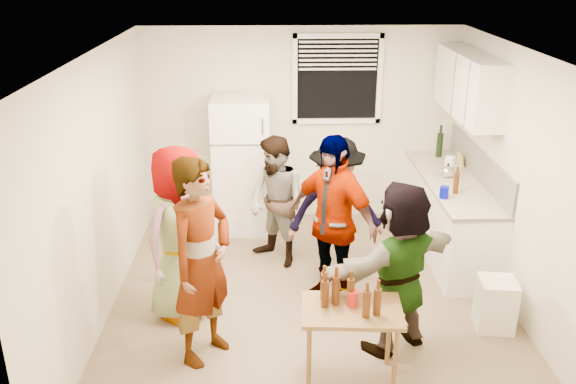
{
  "coord_description": "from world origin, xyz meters",
  "views": [
    {
      "loc": [
        -0.38,
        -5.34,
        3.33
      ],
      "look_at": [
        -0.22,
        0.18,
        1.15
      ],
      "focal_mm": 38.0,
      "sensor_mm": 36.0,
      "label": 1
    }
  ],
  "objects_px": {
    "guest_grey": "(186,313)",
    "guest_back_right": "(334,276)",
    "kettle": "(447,177)",
    "beer_bottle_table": "(335,304)",
    "serving_table": "(349,378)",
    "guest_black": "(329,299)",
    "refrigerator": "(242,165)",
    "guest_orange": "(394,345)",
    "red_cup": "(352,305)",
    "blue_cup": "(443,198)",
    "guest_stripe": "(207,353)",
    "beer_bottle_counter": "(455,193)",
    "trash_bin": "(495,304)",
    "guest_back_left": "(277,261)",
    "wine_bottle": "(438,156)"
  },
  "relations": [
    {
      "from": "guest_grey",
      "to": "guest_back_right",
      "type": "distance_m",
      "value": 1.69
    },
    {
      "from": "kettle",
      "to": "beer_bottle_table",
      "type": "distance_m",
      "value": 2.79
    },
    {
      "from": "serving_table",
      "to": "guest_black",
      "type": "xyz_separation_m",
      "value": [
        -0.05,
        1.25,
        0.0
      ]
    },
    {
      "from": "refrigerator",
      "to": "kettle",
      "type": "xyz_separation_m",
      "value": [
        2.4,
        -0.66,
        0.05
      ]
    },
    {
      "from": "guest_black",
      "to": "guest_orange",
      "type": "xyz_separation_m",
      "value": [
        0.52,
        -0.8,
        0.0
      ]
    },
    {
      "from": "red_cup",
      "to": "guest_orange",
      "type": "bearing_deg",
      "value": 41.07
    },
    {
      "from": "blue_cup",
      "to": "guest_stripe",
      "type": "distance_m",
      "value": 2.93
    },
    {
      "from": "refrigerator",
      "to": "kettle",
      "type": "relative_size",
      "value": 7.81
    },
    {
      "from": "beer_bottle_counter",
      "to": "guest_black",
      "type": "xyz_separation_m",
      "value": [
        -1.4,
        -0.65,
        -0.9
      ]
    },
    {
      "from": "refrigerator",
      "to": "beer_bottle_table",
      "type": "relative_size",
      "value": 6.82
    },
    {
      "from": "guest_back_right",
      "to": "guest_black",
      "type": "bearing_deg",
      "value": -106.33
    },
    {
      "from": "refrigerator",
      "to": "guest_grey",
      "type": "height_order",
      "value": "refrigerator"
    },
    {
      "from": "beer_bottle_counter",
      "to": "blue_cup",
      "type": "relative_size",
      "value": 1.76
    },
    {
      "from": "beer_bottle_table",
      "to": "guest_stripe",
      "type": "relative_size",
      "value": 0.14
    },
    {
      "from": "guest_stripe",
      "to": "guest_orange",
      "type": "distance_m",
      "value": 1.69
    },
    {
      "from": "beer_bottle_counter",
      "to": "trash_bin",
      "type": "distance_m",
      "value": 1.35
    },
    {
      "from": "guest_back_left",
      "to": "wine_bottle",
      "type": "bearing_deg",
      "value": 73.77
    },
    {
      "from": "guest_back_left",
      "to": "guest_black",
      "type": "bearing_deg",
      "value": -11.36
    },
    {
      "from": "red_cup",
      "to": "guest_back_right",
      "type": "bearing_deg",
      "value": 88.88
    },
    {
      "from": "kettle",
      "to": "beer_bottle_counter",
      "type": "distance_m",
      "value": 0.51
    },
    {
      "from": "kettle",
      "to": "guest_orange",
      "type": "height_order",
      "value": "kettle"
    },
    {
      "from": "beer_bottle_counter",
      "to": "red_cup",
      "type": "height_order",
      "value": "beer_bottle_counter"
    },
    {
      "from": "serving_table",
      "to": "red_cup",
      "type": "bearing_deg",
      "value": 79.49
    },
    {
      "from": "refrigerator",
      "to": "guest_stripe",
      "type": "xyz_separation_m",
      "value": [
        -0.22,
        -2.68,
        -0.85
      ]
    },
    {
      "from": "refrigerator",
      "to": "guest_grey",
      "type": "relative_size",
      "value": 0.99
    },
    {
      "from": "beer_bottle_table",
      "to": "red_cup",
      "type": "bearing_deg",
      "value": -10.58
    },
    {
      "from": "blue_cup",
      "to": "refrigerator",
      "type": "bearing_deg",
      "value": 149.49
    },
    {
      "from": "serving_table",
      "to": "guest_back_left",
      "type": "distance_m",
      "value": 2.16
    },
    {
      "from": "guest_black",
      "to": "beer_bottle_table",
      "type": "bearing_deg",
      "value": -50.8
    },
    {
      "from": "refrigerator",
      "to": "trash_bin",
      "type": "distance_m",
      "value": 3.45
    },
    {
      "from": "serving_table",
      "to": "guest_black",
      "type": "height_order",
      "value": "serving_table"
    },
    {
      "from": "red_cup",
      "to": "guest_back_right",
      "type": "relative_size",
      "value": 0.08
    },
    {
      "from": "beer_bottle_counter",
      "to": "kettle",
      "type": "bearing_deg",
      "value": 84.35
    },
    {
      "from": "kettle",
      "to": "beer_bottle_counter",
      "type": "height_order",
      "value": "beer_bottle_counter"
    },
    {
      "from": "guest_grey",
      "to": "beer_bottle_table",
      "type": "bearing_deg",
      "value": -88.41
    },
    {
      "from": "trash_bin",
      "to": "serving_table",
      "type": "bearing_deg",
      "value": -153.94
    },
    {
      "from": "kettle",
      "to": "blue_cup",
      "type": "xyz_separation_m",
      "value": [
        -0.21,
        -0.64,
        0.0
      ]
    },
    {
      "from": "beer_bottle_counter",
      "to": "beer_bottle_table",
      "type": "bearing_deg",
      "value": -129.01
    },
    {
      "from": "guest_orange",
      "to": "kettle",
      "type": "bearing_deg",
      "value": -146.98
    },
    {
      "from": "serving_table",
      "to": "guest_black",
      "type": "relative_size",
      "value": 0.46
    },
    {
      "from": "trash_bin",
      "to": "guest_black",
      "type": "relative_size",
      "value": 0.28
    },
    {
      "from": "guest_orange",
      "to": "beer_bottle_counter",
      "type": "bearing_deg",
      "value": -152.83
    },
    {
      "from": "refrigerator",
      "to": "serving_table",
      "type": "distance_m",
      "value": 3.33
    },
    {
      "from": "kettle",
      "to": "beer_bottle_table",
      "type": "xyz_separation_m",
      "value": [
        -1.52,
        -2.33,
        -0.22
      ]
    },
    {
      "from": "wine_bottle",
      "to": "guest_stripe",
      "type": "xyz_separation_m",
      "value": [
        -2.72,
        -2.79,
        -0.9
      ]
    },
    {
      "from": "wine_bottle",
      "to": "guest_orange",
      "type": "height_order",
      "value": "wine_bottle"
    },
    {
      "from": "guest_stripe",
      "to": "guest_orange",
      "type": "height_order",
      "value": "guest_orange"
    },
    {
      "from": "guest_back_right",
      "to": "guest_orange",
      "type": "height_order",
      "value": "guest_back_right"
    },
    {
      "from": "trash_bin",
      "to": "guest_back_left",
      "type": "xyz_separation_m",
      "value": [
        -2.04,
        1.37,
        -0.25
      ]
    },
    {
      "from": "trash_bin",
      "to": "kettle",
      "type": "bearing_deg",
      "value": 92.09
    }
  ]
}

